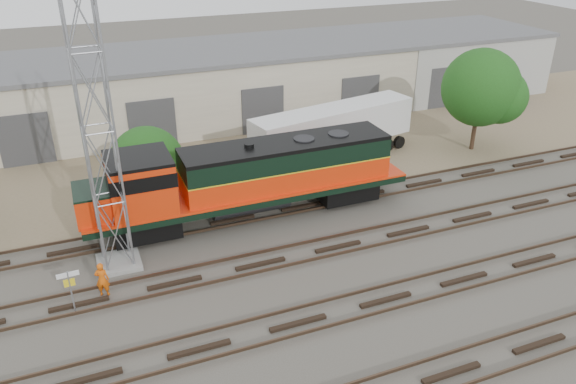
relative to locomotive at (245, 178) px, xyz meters
name	(u,v)px	position (x,y,z in m)	size (l,w,h in m)	color
ground	(352,264)	(3.24, -6.00, -2.37)	(140.00, 140.00, 0.00)	#47423A
dirt_strip	(250,150)	(3.24, 9.00, -2.36)	(80.00, 16.00, 0.02)	#726047
tracks	(386,300)	(3.24, -9.00, -2.29)	(80.00, 20.40, 0.28)	black
warehouse	(218,83)	(3.28, 16.98, 0.28)	(58.40, 10.40, 5.30)	beige
locomotive	(245,178)	(0.00, 0.00, 0.00)	(17.17, 3.01, 4.13)	black
signal_tower	(98,135)	(-6.84, -1.95, 4.05)	(1.94, 1.94, 13.15)	gray
sign_post	(70,285)	(-8.93, -5.05, -0.90)	(0.86, 0.09, 2.10)	gray
worker	(102,279)	(-7.70, -4.13, -1.57)	(0.59, 0.38, 1.60)	#DF570C
semi_trailer	(337,127)	(8.05, 5.55, -0.15)	(11.68, 4.48, 3.52)	silver
dumpster_blue	(509,93)	(27.44, 11.29, -1.62)	(1.60, 1.50, 1.50)	navy
dumpster_red	(496,96)	(25.76, 10.99, -1.67)	(1.50, 1.40, 1.40)	maroon
tree_mid	(152,166)	(-4.00, 4.80, -0.60)	(4.47, 4.25, 4.25)	#382619
tree_east	(486,90)	(17.75, 3.32, 1.84)	(5.37, 5.11, 6.90)	#382619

